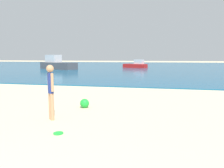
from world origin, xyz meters
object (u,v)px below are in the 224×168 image
frisbee (58,133)px  boat_far (136,65)px  person_standing (51,89)px  beach_ball (85,103)px  boat_near (57,64)px

frisbee → boat_far: 30.12m
person_standing → frisbee: (0.70, -1.01, -0.87)m
boat_far → beach_ball: boat_far is taller
frisbee → boat_near: 27.04m
person_standing → frisbee: bearing=-12.4°
boat_near → beach_ball: boat_near is taller
frisbee → beach_ball: 2.61m
beach_ball → boat_far: bearing=92.4°
person_standing → beach_ball: (0.42, 1.58, -0.72)m
person_standing → frisbee: size_ratio=6.77×
beach_ball → frisbee: bearing=-83.9°
frisbee → boat_near: boat_near is taller
frisbee → beach_ball: beach_ball is taller
person_standing → beach_ball: size_ratio=4.91×
boat_far → beach_ball: (1.16, -27.49, -0.36)m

